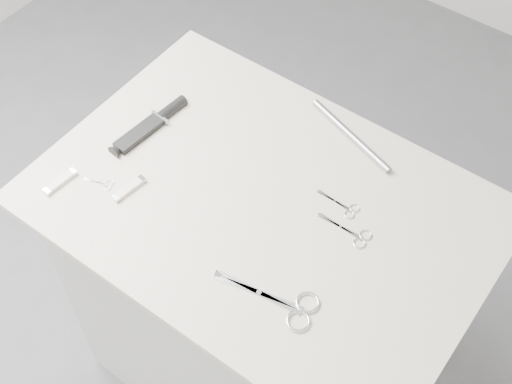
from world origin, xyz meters
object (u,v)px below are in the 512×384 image
Objects in this scene: embroidery_scissors_a at (353,234)px; embroidery_scissors_b at (344,207)px; plinth at (263,303)px; large_shears at (287,305)px; pocket_knife_b at (129,189)px; sheathed_knife at (154,122)px; tiny_scissors at (102,183)px; pocket_knife_a at (61,182)px; metal_rail at (351,135)px.

embroidery_scissors_b is (-0.05, 0.05, -0.00)m from embroidery_scissors_a.
embroidery_scissors_a reaches higher than plinth.
large_shears is 0.45m from pocket_knife_b.
embroidery_scissors_b is (0.15, 0.09, 0.47)m from plinth.
plinth is 0.50m from embroidery_scissors_b.
sheathed_knife is at bearing 174.61° from plinth.
plinth is 12.20× the size of tiny_scissors.
sheathed_knife is 0.27m from pocket_knife_a.
pocket_knife_a is at bearing -164.14° from tiny_scissors.
metal_rail is (0.38, 0.45, 0.01)m from tiny_scissors.
tiny_scissors is at bearing -158.16° from embroidery_scissors_a.
large_shears is 0.58m from sheathed_knife.
metal_rail is at bearing 122.24° from embroidery_scissors_a.
tiny_scissors is 0.34× the size of sheathed_knife.
pocket_knife_a is at bearing -132.15° from metal_rail.
embroidery_scissors_b is 0.38× the size of metal_rail.
pocket_knife_b reaches higher than large_shears.
plinth is 0.54m from large_shears.
embroidery_scissors_b is at bearing 9.89° from tiny_scissors.
plinth is 8.79× the size of embroidery_scissors_b.
pocket_knife_b reaches higher than embroidery_scissors_b.
embroidery_scissors_a is 0.46× the size of metal_rail.
metal_rail is at bearing 30.22° from tiny_scissors.
large_shears is at bearing -73.75° from metal_rail.
embroidery_scissors_a is (0.02, 0.22, -0.00)m from large_shears.
tiny_scissors is 0.21m from sheathed_knife.
pocket_knife_a is (-0.40, -0.23, 0.48)m from plinth.
pocket_knife_b reaches higher than embroidery_scissors_a.
pocket_knife_b reaches higher than tiny_scissors.
large_shears is 2.53× the size of pocket_knife_b.
embroidery_scissors_a is 0.07m from embroidery_scissors_b.
embroidery_scissors_b is 0.64m from pocket_knife_a.
embroidery_scissors_b is 0.47× the size of sheathed_knife.
pocket_knife_b reaches higher than plinth.
tiny_scissors reaches higher than plinth.
metal_rail is (0.05, 0.28, 0.48)m from plinth.
large_shears is 1.01× the size of sheathed_knife.
embroidery_scissors_b reaches higher than plinth.
pocket_knife_a is at bearing 174.09° from sheathed_knife.
pocket_knife_a is 1.00× the size of pocket_knife_b.
sheathed_knife reaches higher than tiny_scissors.
sheathed_knife is (-0.02, 0.21, 0.01)m from tiny_scissors.
large_shears is at bearing -43.93° from plinth.
pocket_knife_a is at bearing -156.37° from embroidery_scissors_a.
embroidery_scissors_b is 1.17× the size of pocket_knife_a.
metal_rail is at bearing -53.52° from sheathed_knife.
pocket_knife_a and pocket_knife_b have the same top height.
large_shears is 0.83× the size of metal_rail.
pocket_knife_a is 0.33× the size of metal_rail.
pocket_knife_b is at bearing 0.62° from tiny_scissors.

